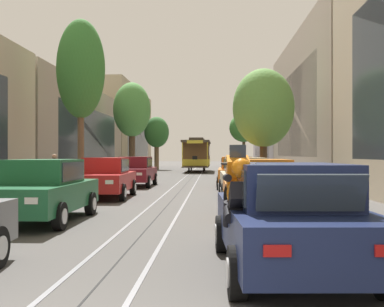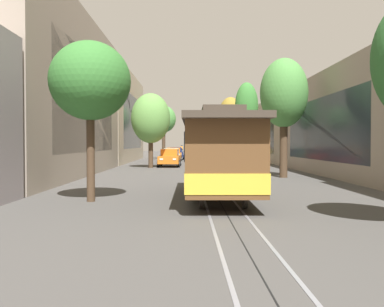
% 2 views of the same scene
% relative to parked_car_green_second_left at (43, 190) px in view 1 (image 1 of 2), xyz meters
% --- Properties ---
extents(ground_plane, '(166.78, 166.78, 0.00)m').
position_rel_parked_car_green_second_left_xyz_m(ground_plane, '(2.80, 18.07, -0.80)').
color(ground_plane, '#4C4947').
extents(trolley_track_rails, '(1.14, 74.71, 0.01)m').
position_rel_parked_car_green_second_left_xyz_m(trolley_track_rails, '(2.80, 22.74, -0.79)').
color(trolley_track_rails, gray).
rests_on(trolley_track_rails, ground).
extents(building_facade_left, '(5.24, 66.41, 9.62)m').
position_rel_parked_car_green_second_left_xyz_m(building_facade_left, '(-7.06, 26.27, 3.22)').
color(building_facade_left, '#BCAD93').
rests_on(building_facade_left, ground).
extents(building_facade_right, '(5.67, 66.41, 10.34)m').
position_rel_parked_car_green_second_left_xyz_m(building_facade_right, '(12.84, 19.27, 3.79)').
color(building_facade_right, '#BCAD93').
rests_on(building_facade_right, ground).
extents(parked_car_green_second_left, '(2.00, 4.36, 1.58)m').
position_rel_parked_car_green_second_left_xyz_m(parked_car_green_second_left, '(0.00, 0.00, 0.00)').
color(parked_car_green_second_left, '#1E6038').
rests_on(parked_car_green_second_left, ground).
extents(parked_car_red_mid_left, '(2.09, 4.40, 1.58)m').
position_rel_parked_car_green_second_left_xyz_m(parked_car_red_mid_left, '(0.13, 6.44, 0.00)').
color(parked_car_red_mid_left, red).
rests_on(parked_car_red_mid_left, ground).
extents(parked_car_maroon_fourth_left, '(2.01, 4.37, 1.58)m').
position_rel_parked_car_green_second_left_xyz_m(parked_car_maroon_fourth_left, '(0.20, 13.04, 0.00)').
color(parked_car_maroon_fourth_left, maroon).
rests_on(parked_car_maroon_fourth_left, ground).
extents(parked_car_navy_near_right, '(2.14, 4.42, 1.58)m').
position_rel_parked_car_green_second_left_xyz_m(parked_car_navy_near_right, '(5.41, -4.86, 0.00)').
color(parked_car_navy_near_right, '#19234C').
rests_on(parked_car_navy_near_right, ground).
extents(parked_car_orange_second_right, '(2.01, 4.36, 1.58)m').
position_rel_parked_car_green_second_left_xyz_m(parked_car_orange_second_right, '(5.53, 0.73, 0.00)').
color(parked_car_orange_second_right, orange).
rests_on(parked_car_orange_second_right, ground).
extents(parked_car_beige_mid_right, '(2.04, 4.38, 1.58)m').
position_rel_parked_car_green_second_left_xyz_m(parked_car_beige_mid_right, '(5.58, 6.75, 0.00)').
color(parked_car_beige_mid_right, '#C1B28E').
rests_on(parked_car_beige_mid_right, ground).
extents(parked_car_orange_fourth_right, '(2.09, 4.40, 1.58)m').
position_rel_parked_car_green_second_left_xyz_m(parked_car_orange_fourth_right, '(5.53, 12.02, 0.00)').
color(parked_car_orange_fourth_right, orange).
rests_on(parked_car_orange_fourth_right, ground).
extents(street_tree_kerb_left_second, '(2.22, 1.96, 7.94)m').
position_rel_parked_car_green_second_left_xyz_m(street_tree_kerb_left_second, '(-1.75, 9.51, 4.79)').
color(street_tree_kerb_left_second, brown).
rests_on(street_tree_kerb_left_second, ground).
extents(street_tree_kerb_left_mid, '(2.90, 3.13, 7.30)m').
position_rel_parked_car_green_second_left_xyz_m(street_tree_kerb_left_mid, '(-1.95, 24.33, 4.31)').
color(street_tree_kerb_left_mid, '#4C3826').
rests_on(street_tree_kerb_left_mid, ground).
extents(street_tree_kerb_left_fourth, '(2.76, 2.68, 5.88)m').
position_rel_parked_car_green_second_left_xyz_m(street_tree_kerb_left_fourth, '(-1.91, 40.10, 3.29)').
color(street_tree_kerb_left_fourth, brown).
rests_on(street_tree_kerb_left_fourth, ground).
extents(street_tree_kerb_right_second, '(3.35, 3.13, 6.38)m').
position_rel_parked_car_green_second_left_xyz_m(street_tree_kerb_right_second, '(7.09, 13.83, 3.41)').
color(street_tree_kerb_right_second, '#4C3826').
rests_on(street_tree_kerb_right_second, ground).
extents(street_tree_kerb_right_mid, '(2.89, 3.10, 5.76)m').
position_rel_parked_car_green_second_left_xyz_m(street_tree_kerb_right_mid, '(7.45, 34.97, 3.52)').
color(street_tree_kerb_right_mid, '#4C3826').
rests_on(street_tree_kerb_right_mid, ground).
extents(cable_car_trolley, '(2.65, 9.15, 3.28)m').
position_rel_parked_car_green_second_left_xyz_m(cable_car_trolley, '(2.80, 34.60, 0.86)').
color(cable_car_trolley, brown).
rests_on(cable_car_trolley, ground).
extents(motorcycle_with_rider, '(0.49, 1.84, 1.85)m').
position_rel_parked_car_green_second_left_xyz_m(motorcycle_with_rider, '(4.69, -5.26, 0.17)').
color(motorcycle_with_rider, black).
rests_on(motorcycle_with_rider, ground).
extents(pedestrian_on_right_pavement, '(0.55, 0.39, 1.72)m').
position_rel_parked_car_green_second_left_xyz_m(pedestrian_on_right_pavement, '(-2.90, 9.26, 0.18)').
color(pedestrian_on_right_pavement, slate).
rests_on(pedestrian_on_right_pavement, ground).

